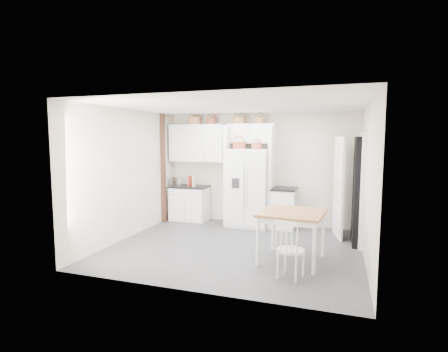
% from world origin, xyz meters
% --- Properties ---
extents(floor, '(4.50, 4.50, 0.00)m').
position_xyz_m(floor, '(0.00, 0.00, 0.00)').
color(floor, '#242424').
rests_on(floor, ground).
extents(ceiling, '(4.50, 4.50, 0.00)m').
position_xyz_m(ceiling, '(0.00, 0.00, 2.60)').
color(ceiling, white).
rests_on(ceiling, wall_back).
extents(wall_back, '(4.50, 0.00, 4.50)m').
position_xyz_m(wall_back, '(0.00, 2.00, 1.30)').
color(wall_back, '#B9B39E').
rests_on(wall_back, floor).
extents(wall_left, '(0.00, 4.00, 4.00)m').
position_xyz_m(wall_left, '(-2.25, 0.00, 1.30)').
color(wall_left, '#B9B39E').
rests_on(wall_left, floor).
extents(wall_right, '(0.00, 4.00, 4.00)m').
position_xyz_m(wall_right, '(2.25, 0.00, 1.30)').
color(wall_right, '#B9B39E').
rests_on(wall_right, floor).
extents(refrigerator, '(0.92, 0.74, 1.78)m').
position_xyz_m(refrigerator, '(-0.15, 1.64, 0.89)').
color(refrigerator, white).
rests_on(refrigerator, floor).
extents(base_cab_left, '(0.89, 0.56, 0.82)m').
position_xyz_m(base_cab_left, '(-1.68, 1.70, 0.41)').
color(base_cab_left, white).
rests_on(base_cab_left, floor).
extents(base_cab_right, '(0.50, 0.60, 0.87)m').
position_xyz_m(base_cab_right, '(0.64, 1.70, 0.44)').
color(base_cab_right, white).
rests_on(base_cab_right, floor).
extents(dining_table, '(1.09, 1.09, 0.83)m').
position_xyz_m(dining_table, '(1.10, -0.42, 0.42)').
color(dining_table, brown).
rests_on(dining_table, floor).
extents(windsor_chair, '(0.48, 0.45, 0.81)m').
position_xyz_m(windsor_chair, '(1.18, -1.12, 0.41)').
color(windsor_chair, white).
rests_on(windsor_chair, floor).
extents(counter_left, '(0.92, 0.60, 0.04)m').
position_xyz_m(counter_left, '(-1.68, 1.70, 0.84)').
color(counter_left, black).
rests_on(counter_left, base_cab_left).
extents(counter_right, '(0.54, 0.63, 0.04)m').
position_xyz_m(counter_right, '(0.64, 1.70, 0.89)').
color(counter_right, black).
rests_on(counter_right, base_cab_right).
extents(toaster, '(0.30, 0.18, 0.20)m').
position_xyz_m(toaster, '(-2.02, 1.70, 0.96)').
color(toaster, silver).
rests_on(toaster, counter_left).
extents(cookbook_red, '(0.05, 0.18, 0.26)m').
position_xyz_m(cookbook_red, '(-1.62, 1.62, 0.99)').
color(cookbook_red, '#A5311F').
rests_on(cookbook_red, counter_left).
extents(cookbook_cream, '(0.04, 0.16, 0.23)m').
position_xyz_m(cookbook_cream, '(-1.51, 1.62, 0.98)').
color(cookbook_cream, beige).
rests_on(cookbook_cream, counter_left).
extents(basket_upper_b, '(0.31, 0.31, 0.18)m').
position_xyz_m(basket_upper_b, '(-1.58, 1.83, 2.44)').
color(basket_upper_b, '#A15D2F').
rests_on(basket_upper_b, upper_cabinet).
extents(basket_upper_c, '(0.25, 0.25, 0.15)m').
position_xyz_m(basket_upper_c, '(-1.15, 1.83, 2.42)').
color(basket_upper_c, brown).
rests_on(basket_upper_c, upper_cabinet).
extents(basket_bridge_a, '(0.29, 0.29, 0.16)m').
position_xyz_m(basket_bridge_a, '(-0.46, 1.83, 2.43)').
color(basket_bridge_a, '#A15D2F').
rests_on(basket_bridge_a, bridge_cabinet).
extents(basket_bridge_b, '(0.24, 0.24, 0.14)m').
position_xyz_m(basket_bridge_b, '(0.03, 1.83, 2.42)').
color(basket_bridge_b, '#A15D2F').
rests_on(basket_bridge_b, bridge_cabinet).
extents(basket_fridge_a, '(0.29, 0.29, 0.16)m').
position_xyz_m(basket_fridge_a, '(-0.37, 1.54, 1.86)').
color(basket_fridge_a, brown).
rests_on(basket_fridge_a, refrigerator).
extents(basket_fridge_b, '(0.23, 0.23, 0.12)m').
position_xyz_m(basket_fridge_b, '(0.03, 1.54, 1.84)').
color(basket_fridge_b, brown).
rests_on(basket_fridge_b, refrigerator).
extents(upper_cabinet, '(1.40, 0.34, 0.90)m').
position_xyz_m(upper_cabinet, '(-1.50, 1.83, 1.90)').
color(upper_cabinet, white).
rests_on(upper_cabinet, wall_back).
extents(bridge_cabinet, '(1.12, 0.34, 0.45)m').
position_xyz_m(bridge_cabinet, '(-0.15, 1.83, 2.12)').
color(bridge_cabinet, white).
rests_on(bridge_cabinet, wall_back).
extents(fridge_panel_left, '(0.08, 0.60, 2.30)m').
position_xyz_m(fridge_panel_left, '(-0.66, 1.70, 1.15)').
color(fridge_panel_left, white).
rests_on(fridge_panel_left, floor).
extents(fridge_panel_right, '(0.08, 0.60, 2.30)m').
position_xyz_m(fridge_panel_right, '(0.36, 1.70, 1.15)').
color(fridge_panel_right, white).
rests_on(fridge_panel_right, floor).
extents(trim_post, '(0.09, 0.09, 2.60)m').
position_xyz_m(trim_post, '(-2.20, 1.35, 1.30)').
color(trim_post, black).
rests_on(trim_post, floor).
extents(doorway_void, '(0.18, 0.85, 2.05)m').
position_xyz_m(doorway_void, '(2.16, 1.00, 1.02)').
color(doorway_void, black).
rests_on(doorway_void, floor).
extents(door_slab, '(0.21, 0.79, 2.05)m').
position_xyz_m(door_slab, '(1.80, 1.33, 1.02)').
color(door_slab, white).
rests_on(door_slab, floor).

